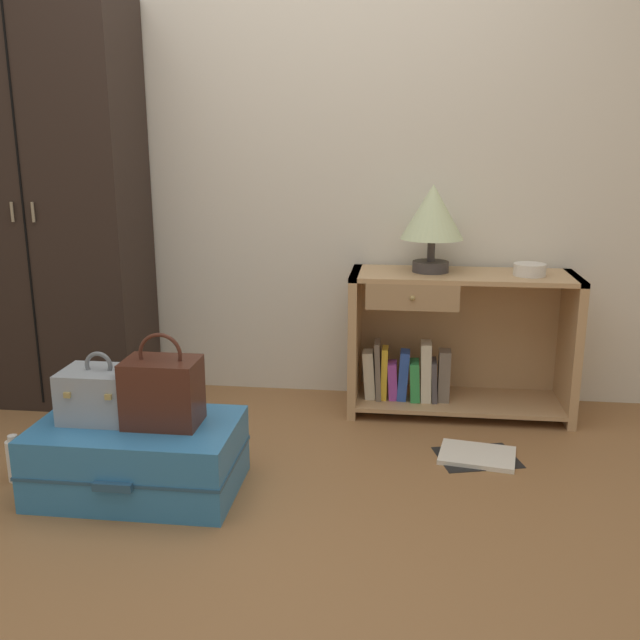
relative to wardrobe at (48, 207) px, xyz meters
name	(u,v)px	position (x,y,z in m)	size (l,w,h in m)	color
ground_plane	(239,538)	(1.20, -1.20, -0.97)	(9.00, 9.00, 0.00)	olive
back_wall	(302,137)	(1.20, 0.30, 0.33)	(6.40, 0.10, 2.60)	silver
wardrobe	(48,207)	(0.00, 0.00, 0.00)	(0.88, 0.47, 1.94)	black
bookshelf	(450,344)	(1.95, 0.04, -0.63)	(1.05, 0.39, 0.68)	tan
table_lamp	(433,215)	(1.84, 0.05, -0.02)	(0.29, 0.29, 0.41)	#3D3838
bowl	(530,270)	(2.29, 0.01, -0.26)	(0.15, 0.15, 0.06)	silver
suitcase_large	(138,457)	(0.75, -0.93, -0.83)	(0.75, 0.48, 0.27)	teal
train_case	(101,394)	(0.61, -0.90, -0.60)	(0.28, 0.21, 0.26)	#8E99A3
handbag	(162,391)	(0.86, -0.92, -0.57)	(0.27, 0.18, 0.35)	#472319
bottle	(15,460)	(0.25, -0.91, -0.88)	(0.06, 0.06, 0.19)	white
open_book_on_floor	(477,456)	(2.05, -0.49, -0.96)	(0.38, 0.32, 0.02)	white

